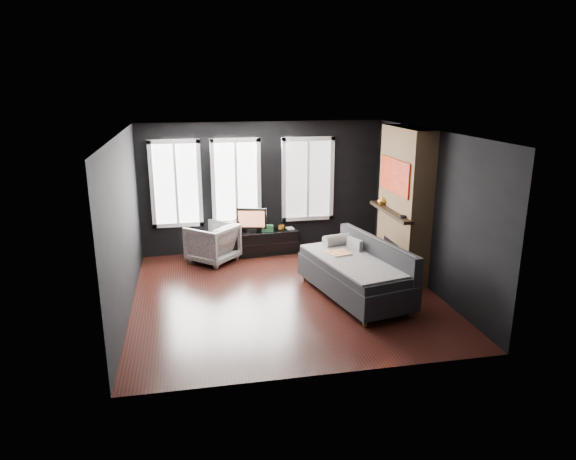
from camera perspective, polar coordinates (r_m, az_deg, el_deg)
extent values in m
plane|color=black|center=(8.70, -0.26, -7.24)|extent=(5.00, 5.00, 0.00)
plane|color=white|center=(8.03, -0.29, 10.77)|extent=(5.00, 5.00, 0.00)
cube|color=black|center=(10.66, -2.83, 4.72)|extent=(5.00, 0.02, 2.70)
cube|color=black|center=(8.18, -17.74, 0.48)|extent=(0.02, 5.00, 2.70)
cube|color=black|center=(9.06, 15.46, 2.12)|extent=(0.02, 5.00, 2.70)
cube|color=gray|center=(8.92, 7.41, -2.02)|extent=(0.20, 0.35, 0.34)
imported|color=silver|center=(10.26, -8.39, -1.24)|extent=(1.12, 1.13, 0.85)
imported|color=#C97117|center=(10.66, -0.77, 0.33)|extent=(0.14, 0.11, 0.13)
imported|color=beige|center=(10.73, -0.17, 0.65)|extent=(0.15, 0.03, 0.21)
cube|color=#296D3B|center=(10.60, -2.30, 0.21)|extent=(0.25, 0.17, 0.13)
imported|color=gold|center=(9.82, 10.39, 3.26)|extent=(0.18, 0.19, 0.16)
cylinder|color=black|center=(8.94, 12.68, 1.45)|extent=(0.13, 0.13, 0.04)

